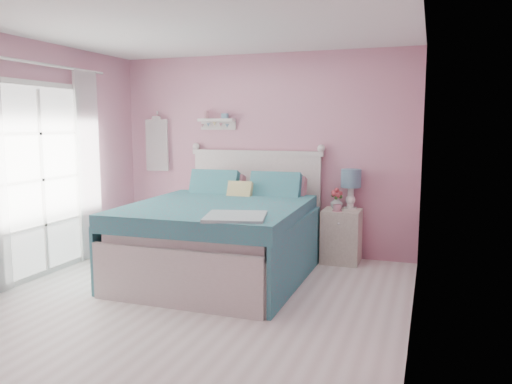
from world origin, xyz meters
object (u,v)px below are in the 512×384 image
Objects in this scene: vase at (337,202)px; teacup at (337,208)px; bed at (224,236)px; nightstand at (341,236)px; table_lamp at (351,181)px.

vase is 0.20m from teacup.
nightstand is (1.18, 0.92, -0.10)m from bed.
bed is at bearing -138.39° from vase.
table_lamp reaches higher than nightstand.
vase is (-0.08, 0.06, 0.41)m from nightstand.
nightstand is at bearing -35.69° from vase.
table_lamp is at bearing 53.72° from nightstand.
vase is (1.10, 0.98, 0.30)m from bed.
nightstand is 4.17× the size of vase.
vase is at bearing 103.13° from teacup.
table_lamp is 0.40m from teacup.
nightstand is at bearing 74.89° from teacup.
bed reaches higher than vase.
vase is 1.50× the size of teacup.
vase is (-0.16, -0.06, -0.26)m from table_lamp.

